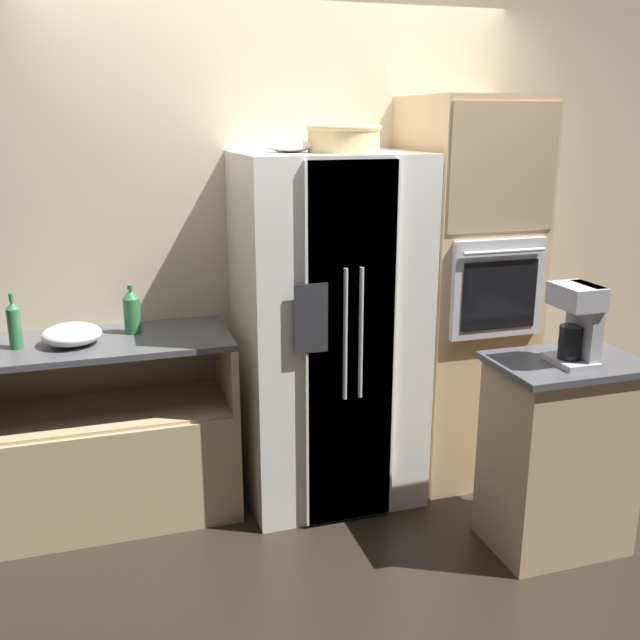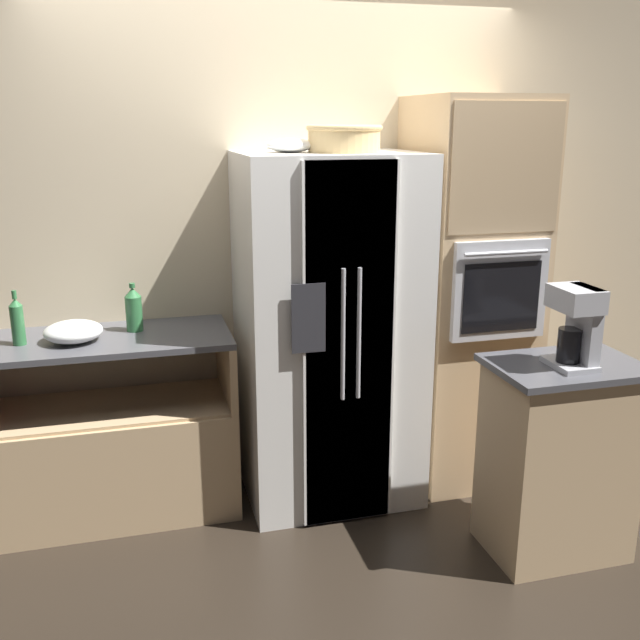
# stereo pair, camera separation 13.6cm
# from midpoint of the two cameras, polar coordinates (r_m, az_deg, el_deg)

# --- Properties ---
(ground_plane) EXTENTS (20.00, 20.00, 0.00)m
(ground_plane) POSITION_cam_midpoint_polar(r_m,az_deg,el_deg) (3.88, -2.17, -14.06)
(ground_plane) COLOR black
(wall_back) EXTENTS (12.00, 0.06, 2.80)m
(wall_back) POSITION_cam_midpoint_polar(r_m,az_deg,el_deg) (3.84, -4.17, 7.82)
(wall_back) COLOR beige
(wall_back) RESTS_ON ground_plane
(counter_left) EXTENTS (1.55, 0.55, 0.92)m
(counter_left) POSITION_cam_midpoint_polar(r_m,az_deg,el_deg) (3.76, -20.35, -10.32)
(counter_left) COLOR tan
(counter_left) RESTS_ON ground_plane
(refrigerator) EXTENTS (0.88, 0.73, 1.78)m
(refrigerator) POSITION_cam_midpoint_polar(r_m,az_deg,el_deg) (3.62, -0.41, -0.91)
(refrigerator) COLOR white
(refrigerator) RESTS_ON ground_plane
(wall_oven) EXTENTS (0.60, 0.70, 2.04)m
(wall_oven) POSITION_cam_midpoint_polar(r_m,az_deg,el_deg) (3.90, 10.49, 2.12)
(wall_oven) COLOR tan
(wall_oven) RESTS_ON ground_plane
(island_counter) EXTENTS (0.65, 0.46, 0.91)m
(island_counter) POSITION_cam_midpoint_polar(r_m,az_deg,el_deg) (3.46, 17.45, -10.17)
(island_counter) COLOR tan
(island_counter) RESTS_ON ground_plane
(wicker_basket) EXTENTS (0.36, 0.36, 0.12)m
(wicker_basket) POSITION_cam_midpoint_polar(r_m,az_deg,el_deg) (3.43, 0.73, 14.39)
(wicker_basket) COLOR tan
(wicker_basket) RESTS_ON refrigerator
(fruit_bowl) EXTENTS (0.23, 0.23, 0.07)m
(fruit_bowl) POSITION_cam_midpoint_polar(r_m,az_deg,el_deg) (3.43, -3.64, 13.77)
(fruit_bowl) COLOR white
(fruit_bowl) RESTS_ON refrigerator
(bottle_tall) EXTENTS (0.06, 0.06, 0.26)m
(bottle_tall) POSITION_cam_midpoint_polar(r_m,az_deg,el_deg) (3.53, -24.27, -0.35)
(bottle_tall) COLOR #33723F
(bottle_tall) RESTS_ON counter_left
(bottle_wide) EXTENTS (0.08, 0.08, 0.24)m
(bottle_wide) POSITION_cam_midpoint_polar(r_m,az_deg,el_deg) (3.59, -15.87, 0.69)
(bottle_wide) COLOR #33723F
(bottle_wide) RESTS_ON counter_left
(mixing_bowl) EXTENTS (0.27, 0.27, 0.10)m
(mixing_bowl) POSITION_cam_midpoint_polar(r_m,az_deg,el_deg) (3.51, -20.31, -1.09)
(mixing_bowl) COLOR white
(mixing_bowl) RESTS_ON counter_left
(coffee_maker) EXTENTS (0.16, 0.22, 0.35)m
(coffee_maker) POSITION_cam_midpoint_polar(r_m,az_deg,el_deg) (3.20, 18.83, 0.00)
(coffee_maker) COLOR #B2B2B7
(coffee_maker) RESTS_ON island_counter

